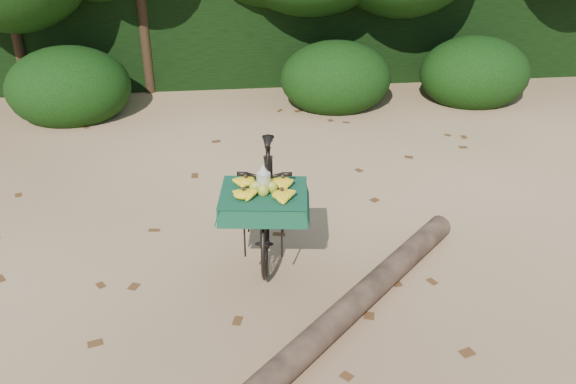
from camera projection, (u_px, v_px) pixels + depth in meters
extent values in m
plane|color=tan|center=(272.00, 242.00, 6.88)|extent=(80.00, 80.00, 0.00)
imported|color=black|center=(267.00, 198.00, 6.59)|extent=(0.79, 1.99, 1.16)
cube|color=black|center=(264.00, 194.00, 5.88)|extent=(0.48, 0.56, 0.03)
cube|color=#144B2A|center=(264.00, 193.00, 5.87)|extent=(0.92, 0.80, 0.01)
ellipsoid|color=#9EA026|center=(272.00, 187.00, 5.84)|extent=(0.11, 0.09, 0.12)
ellipsoid|color=#9EA026|center=(264.00, 184.00, 5.91)|extent=(0.11, 0.09, 0.12)
ellipsoid|color=#9EA026|center=(255.00, 187.00, 5.85)|extent=(0.11, 0.09, 0.12)
ellipsoid|color=#9EA026|center=(263.00, 190.00, 5.78)|extent=(0.11, 0.09, 0.12)
cylinder|color=#EAE5C6|center=(263.00, 181.00, 5.83)|extent=(0.13, 0.13, 0.17)
cylinder|color=brown|center=(358.00, 300.00, 5.77)|extent=(2.62, 2.63, 0.25)
cube|color=black|center=(243.00, 30.00, 11.97)|extent=(26.00, 1.80, 1.80)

